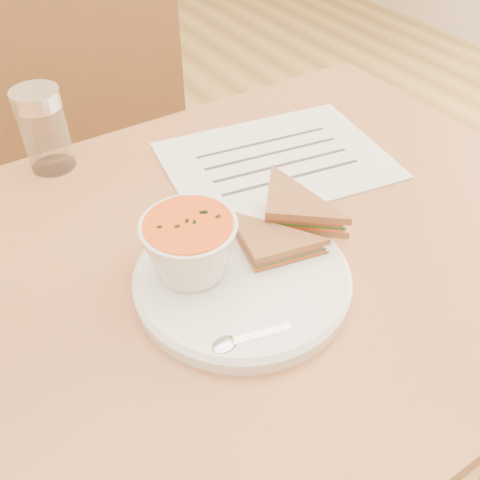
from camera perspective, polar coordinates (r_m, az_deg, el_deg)
dining_table at (r=0.97m, az=-0.84°, el=-17.37°), size 1.00×0.70×0.75m
chair_far at (r=1.18m, az=-12.88°, el=2.68°), size 0.51×0.51×0.97m
plate at (r=0.63m, az=0.22°, el=-4.18°), size 0.31×0.31×0.02m
soup_bowl at (r=0.60m, az=-5.32°, el=-1.00°), size 0.13×0.13×0.07m
sandwich_half_a at (r=0.61m, az=1.65°, el=-3.05°), size 0.11×0.11×0.03m
sandwich_half_b at (r=0.65m, az=2.65°, el=1.82°), size 0.15×0.15×0.03m
spoon at (r=0.56m, az=2.71°, el=-9.93°), size 0.15×0.06×0.01m
paper_menu at (r=0.84m, az=3.90°, el=8.51°), size 0.37×0.30×0.00m
condiment_shaker at (r=0.84m, az=-20.13°, el=10.96°), size 0.08×0.08×0.12m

